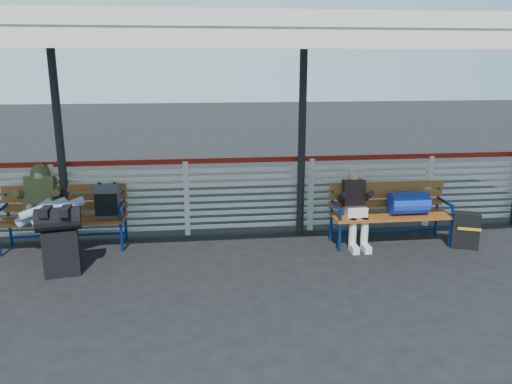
{
  "coord_description": "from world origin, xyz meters",
  "views": [
    {
      "loc": [
        0.18,
        -5.76,
        2.66
      ],
      "look_at": [
        1.0,
        1.0,
        0.91
      ],
      "focal_mm": 35.0,
      "sensor_mm": 36.0,
      "label": 1
    }
  ],
  "objects": [
    {
      "name": "suitcase_side",
      "position": [
        4.1,
        0.84,
        0.27
      ],
      "size": [
        0.44,
        0.36,
        0.53
      ],
      "rotation": [
        0.0,
        0.0,
        -0.38
      ],
      "color": "black",
      "rests_on": "ground"
    },
    {
      "name": "luggage_stack",
      "position": [
        -1.59,
        0.52,
        0.49
      ],
      "size": [
        0.59,
        0.4,
        0.91
      ],
      "rotation": [
        0.0,
        0.0,
        0.19
      ],
      "color": "black",
      "rests_on": "ground"
    },
    {
      "name": "bench_right",
      "position": [
        3.18,
        1.14,
        0.59
      ],
      "size": [
        1.8,
        0.56,
        0.92
      ],
      "color": "#93531C",
      "rests_on": "ground"
    },
    {
      "name": "fence",
      "position": [
        0.0,
        1.9,
        0.66
      ],
      "size": [
        12.08,
        0.08,
        1.24
      ],
      "color": "silver",
      "rests_on": "ground"
    },
    {
      "name": "canopy",
      "position": [
        -0.0,
        0.87,
        3.04
      ],
      "size": [
        12.6,
        3.6,
        3.16
      ],
      "color": "silver",
      "rests_on": "ground"
    },
    {
      "name": "traveler_man",
      "position": [
        -1.94,
        1.21,
        0.73
      ],
      "size": [
        0.93,
        1.64,
        0.77
      ],
      "color": "#95A7C9",
      "rests_on": "ground"
    },
    {
      "name": "ground",
      "position": [
        0.0,
        0.0,
        0.0
      ],
      "size": [
        60.0,
        60.0,
        0.0
      ],
      "primitive_type": "plane",
      "color": "black",
      "rests_on": "ground"
    },
    {
      "name": "companion_person",
      "position": [
        2.5,
        1.13,
        0.6
      ],
      "size": [
        0.32,
        0.66,
        1.15
      ],
      "color": "beige",
      "rests_on": "ground"
    },
    {
      "name": "bench_left",
      "position": [
        -1.57,
        1.55,
        0.6
      ],
      "size": [
        1.8,
        0.56,
        0.95
      ],
      "color": "#93531C",
      "rests_on": "ground"
    }
  ]
}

